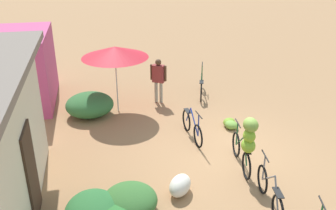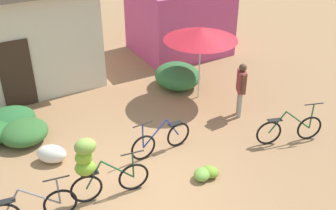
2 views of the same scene
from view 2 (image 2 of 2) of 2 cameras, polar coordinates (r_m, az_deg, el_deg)
ground_plane at (r=9.04m, az=-4.13°, el=-10.97°), size 60.00×60.00×0.00m
building_low at (r=13.27m, az=-22.26°, el=8.78°), size 5.79×3.38×3.21m
shop_pink at (r=15.26m, az=1.62°, el=11.96°), size 3.20×2.80×2.46m
hedge_bush_front_right at (r=11.41m, az=-21.49°, el=-1.96°), size 1.33×1.12×0.57m
hedge_bush_mid at (r=10.77m, az=-19.65°, el=-3.63°), size 1.17×1.16×0.55m
hedge_bush_by_door at (r=12.75m, az=1.35°, el=4.14°), size 1.41×1.53×0.76m
market_umbrella at (r=11.50m, az=4.66°, el=10.01°), size 2.12×2.12×2.20m
bicycle_near_pile at (r=8.33m, az=-18.65°, el=-13.76°), size 1.71×0.30×0.96m
bicycle_center_loaded at (r=8.18m, az=-10.63°, el=-8.24°), size 1.67×0.43×1.55m
bicycle_by_shop at (r=9.71m, az=-0.98°, el=-4.96°), size 1.66×0.20×1.00m
bicycle_rightmost at (r=10.53m, az=16.80°, el=-3.31°), size 1.69×0.57×1.04m
banana_pile_on_ground at (r=9.13m, az=5.37°, el=-9.57°), size 0.72×0.53×0.25m
produce_sack at (r=9.87m, az=-16.14°, el=-6.66°), size 0.83×0.77×0.44m
person_vendor at (r=11.08m, az=10.30°, el=2.81°), size 0.37×0.52×1.57m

